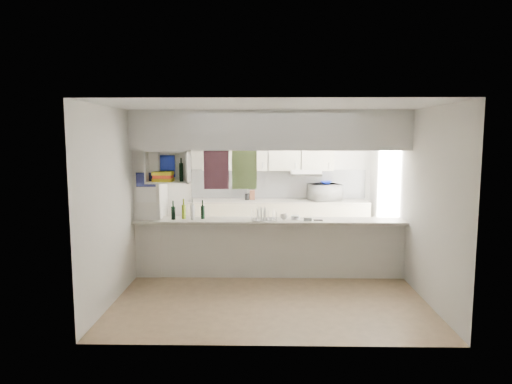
{
  "coord_description": "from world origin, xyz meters",
  "views": [
    {
      "loc": [
        -0.08,
        -7.01,
        2.23
      ],
      "look_at": [
        -0.22,
        0.5,
        1.29
      ],
      "focal_mm": 32.0,
      "sensor_mm": 36.0,
      "label": 1
    }
  ],
  "objects_px": {
    "bowl": "(326,183)",
    "dish_rack": "(263,215)",
    "microwave": "(325,192)",
    "wine_bottles": "(188,212)"
  },
  "relations": [
    {
      "from": "bowl",
      "to": "dish_rack",
      "type": "relative_size",
      "value": 0.57
    },
    {
      "from": "microwave",
      "to": "dish_rack",
      "type": "distance_m",
      "value": 2.51
    },
    {
      "from": "bowl",
      "to": "dish_rack",
      "type": "xyz_separation_m",
      "value": [
        -1.25,
        -2.18,
        -0.28
      ]
    },
    {
      "from": "dish_rack",
      "to": "wine_bottles",
      "type": "bearing_deg",
      "value": 171.48
    },
    {
      "from": "bowl",
      "to": "dish_rack",
      "type": "bearing_deg",
      "value": -119.92
    },
    {
      "from": "wine_bottles",
      "to": "microwave",
      "type": "bearing_deg",
      "value": 41.56
    },
    {
      "from": "microwave",
      "to": "bowl",
      "type": "relative_size",
      "value": 2.55
    },
    {
      "from": "wine_bottles",
      "to": "dish_rack",
      "type": "bearing_deg",
      "value": -2.03
    },
    {
      "from": "microwave",
      "to": "bowl",
      "type": "height_order",
      "value": "bowl"
    },
    {
      "from": "microwave",
      "to": "wine_bottles",
      "type": "height_order",
      "value": "microwave"
    }
  ]
}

